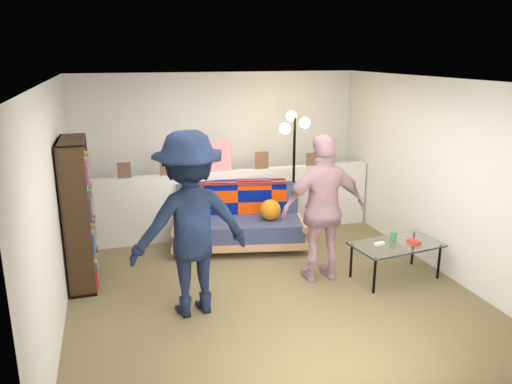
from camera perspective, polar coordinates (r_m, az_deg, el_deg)
ground at (r=6.08m, az=1.09°, el=-10.56°), size 5.00×5.00×0.00m
room_shell at (r=5.99m, az=-0.19°, el=5.90°), size 4.60×5.05×2.45m
half_wall_ledge at (r=7.52m, az=-3.03°, el=-1.27°), size 4.45×0.15×1.00m
ledge_decor at (r=7.28m, az=-4.80°, el=3.64°), size 2.97×0.02×0.45m
futon_sofa at (r=7.09m, az=-1.86°, el=-3.43°), size 1.98×1.21×0.79m
bookshelf at (r=6.21m, az=-19.61°, el=-2.81°), size 0.29×0.87×1.75m
coffee_table at (r=6.34m, az=15.76°, el=-5.96°), size 1.13×0.72×0.55m
floor_lamp at (r=7.20m, az=4.31°, el=4.82°), size 0.44×0.35×1.89m
person_left at (r=5.19m, az=-7.54°, el=-3.72°), size 1.35×0.90×1.95m
person_right at (r=5.99m, az=7.74°, el=-1.94°), size 1.05×0.45×1.78m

